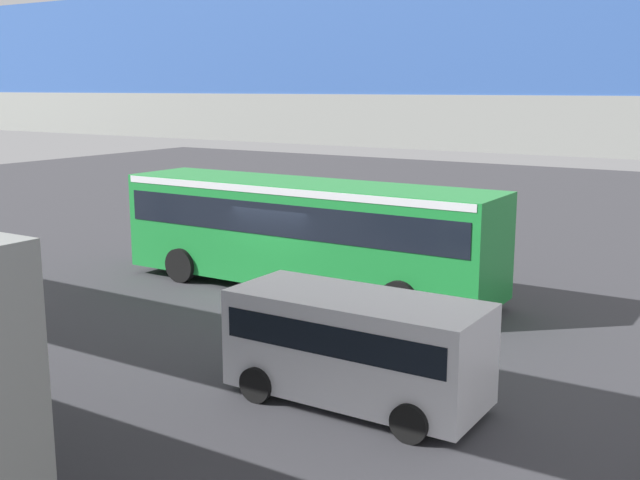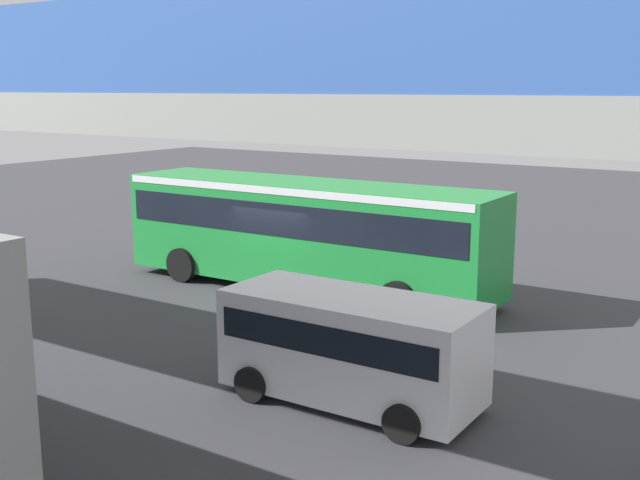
% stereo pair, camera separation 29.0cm
% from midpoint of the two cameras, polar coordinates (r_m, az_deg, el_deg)
% --- Properties ---
extents(ground, '(80.00, 80.00, 0.00)m').
position_cam_midpoint_polar(ground, '(22.31, -3.18, -3.91)').
color(ground, '#38383D').
extents(city_bus, '(11.54, 2.85, 3.15)m').
position_cam_midpoint_polar(city_bus, '(22.26, -1.45, 1.04)').
color(city_bus, '#1E8C38').
rests_on(city_bus, ground).
extents(parked_van, '(4.80, 2.17, 2.05)m').
position_cam_midpoint_polar(parked_van, '(14.43, 2.13, -7.52)').
color(parked_van, silver).
rests_on(parked_van, ground).
extents(pedestrian, '(0.38, 0.38, 1.79)m').
position_cam_midpoint_polar(pedestrian, '(27.14, -13.17, 0.45)').
color(pedestrian, '#2D2D38').
rests_on(pedestrian, ground).
extents(lane_dash_leftmost, '(2.00, 0.20, 0.01)m').
position_cam_midpoint_polar(lane_dash_leftmost, '(23.22, 9.69, -3.44)').
color(lane_dash_leftmost, silver).
rests_on(lane_dash_leftmost, ground).
extents(lane_dash_left, '(2.00, 0.20, 0.01)m').
position_cam_midpoint_polar(lane_dash_left, '(24.97, 1.19, -2.25)').
color(lane_dash_left, silver).
rests_on(lane_dash_left, ground).
extents(lane_dash_centre, '(2.00, 0.20, 0.01)m').
position_cam_midpoint_polar(lane_dash_centre, '(27.20, -6.04, -1.19)').
color(lane_dash_centre, silver).
rests_on(lane_dash_centre, ground).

